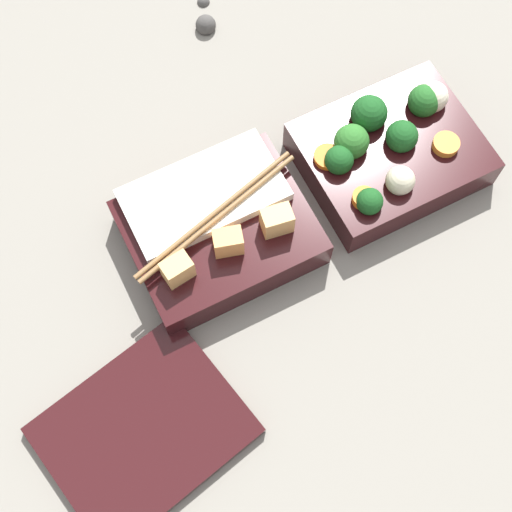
# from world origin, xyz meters

# --- Properties ---
(ground_plane) EXTENTS (3.00, 3.00, 0.00)m
(ground_plane) POSITION_xyz_m (0.00, 0.00, 0.00)
(ground_plane) COLOR gray
(bento_tray_vegetable) EXTENTS (0.18, 0.15, 0.07)m
(bento_tray_vegetable) POSITION_xyz_m (-0.11, -0.00, 0.03)
(bento_tray_vegetable) COLOR black
(bento_tray_vegetable) RESTS_ON ground_plane
(bento_tray_rice) EXTENTS (0.19, 0.15, 0.07)m
(bento_tray_rice) POSITION_xyz_m (0.09, -0.01, 0.03)
(bento_tray_rice) COLOR black
(bento_tray_rice) RESTS_ON ground_plane
(bento_lid) EXTENTS (0.20, 0.18, 0.01)m
(bento_lid) POSITION_xyz_m (0.24, 0.14, 0.01)
(bento_lid) COLOR black
(bento_lid) RESTS_ON ground_plane
(pebble_1) EXTENTS (0.02, 0.02, 0.02)m
(pebble_1) POSITION_xyz_m (-0.03, -0.29, 0.00)
(pebble_1) COLOR #474442
(pebble_1) RESTS_ON ground_plane
(pebble_2) EXTENTS (0.02, 0.02, 0.02)m
(pebble_2) POSITION_xyz_m (-0.01, -0.25, 0.01)
(pebble_2) COLOR #474442
(pebble_2) RESTS_ON ground_plane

